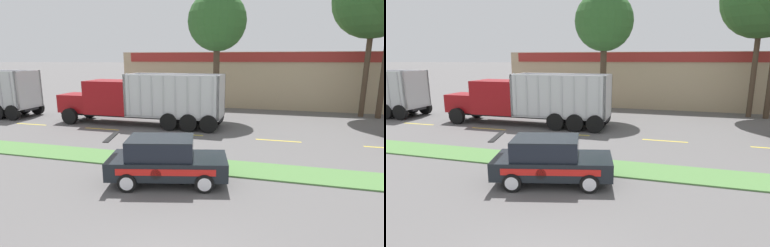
% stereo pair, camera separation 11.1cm
% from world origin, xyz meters
% --- Properties ---
extents(grass_verge, '(120.00, 1.79, 0.06)m').
position_xyz_m(grass_verge, '(0.00, 7.42, 0.03)').
color(grass_verge, '#517F42').
rests_on(grass_verge, ground_plane).
extents(centre_line_2, '(2.40, 0.14, 0.01)m').
position_xyz_m(centre_line_2, '(-13.95, 12.31, 0.00)').
color(centre_line_2, yellow).
rests_on(centre_line_2, ground_plane).
extents(centre_line_3, '(2.40, 0.14, 0.01)m').
position_xyz_m(centre_line_3, '(-8.55, 12.31, 0.00)').
color(centre_line_3, yellow).
rests_on(centre_line_3, ground_plane).
extents(centre_line_4, '(2.40, 0.14, 0.01)m').
position_xyz_m(centre_line_4, '(-3.15, 12.31, 0.00)').
color(centre_line_4, yellow).
rests_on(centre_line_4, ground_plane).
extents(centre_line_5, '(2.40, 0.14, 0.01)m').
position_xyz_m(centre_line_5, '(2.25, 12.31, 0.00)').
color(centre_line_5, yellow).
rests_on(centre_line_5, ground_plane).
extents(dump_truck_lead, '(11.38, 2.60, 3.48)m').
position_xyz_m(dump_truck_lead, '(-7.60, 14.20, 1.57)').
color(dump_truck_lead, black).
rests_on(dump_truck_lead, ground_plane).
extents(rally_car, '(4.47, 2.68, 1.70)m').
position_xyz_m(rally_car, '(-1.77, 5.48, 0.85)').
color(rally_car, black).
rests_on(rally_car, ground_plane).
extents(store_building_backdrop, '(32.93, 12.10, 4.94)m').
position_xyz_m(store_building_backdrop, '(4.35, 28.54, 2.47)').
color(store_building_backdrop, tan).
rests_on(store_building_backdrop, ground_plane).
extents(tree_behind_centre, '(4.14, 4.14, 10.04)m').
position_xyz_m(tree_behind_centre, '(-2.19, 17.58, 7.30)').
color(tree_behind_centre, '#473828').
rests_on(tree_behind_centre, ground_plane).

